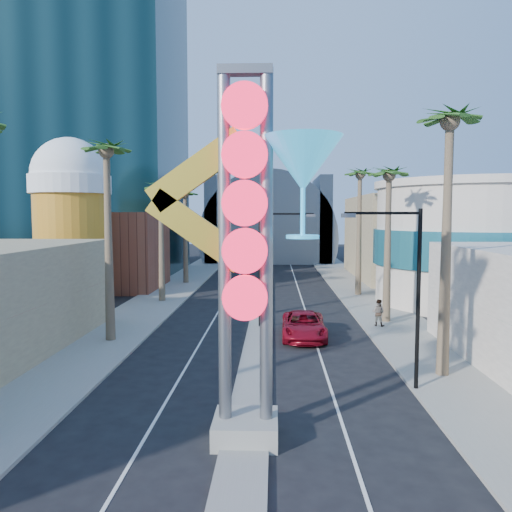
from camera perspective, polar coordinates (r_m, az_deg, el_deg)
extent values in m
plane|color=black|center=(15.63, -1.88, -24.88)|extent=(240.00, 240.00, 0.00)
cube|color=gray|center=(50.26, -9.97, -4.13)|extent=(5.00, 100.00, 0.15)
cube|color=gray|center=(49.89, 11.96, -4.23)|extent=(5.00, 100.00, 0.15)
cube|color=gray|center=(52.13, 1.02, -3.75)|extent=(1.60, 84.00, 0.15)
cube|color=black|center=(71.59, -17.61, 18.44)|extent=(20.00, 20.00, 50.00)
cube|color=brown|center=(54.41, -16.07, 0.58)|extent=(10.00, 10.00, 8.00)
cube|color=#968261|center=(63.43, 15.82, 2.05)|extent=(10.00, 20.00, 10.00)
cylinder|color=orange|center=(47.20, -20.28, 1.10)|extent=(6.40, 6.40, 10.00)
cylinder|color=white|center=(47.20, -20.46, 7.65)|extent=(7.00, 7.00, 1.60)
sphere|color=white|center=(47.25, -20.49, 8.62)|extent=(6.60, 6.60, 6.60)
cylinder|color=#BAAD9E|center=(46.85, 23.42, 0.98)|extent=(16.00, 16.00, 10.00)
cylinder|color=#216F82|center=(46.85, 23.42, 0.98)|extent=(16.60, 16.60, 3.00)
cylinder|color=#BAAD9E|center=(46.85, 23.63, 7.46)|extent=(16.60, 16.60, 0.60)
cylinder|color=slate|center=(85.65, 1.46, 2.19)|extent=(22.00, 16.00, 22.00)
cube|color=slate|center=(86.14, -4.55, 4.19)|extent=(2.00, 16.00, 14.00)
cube|color=slate|center=(85.94, 7.49, 4.16)|extent=(2.00, 16.00, 14.00)
cube|color=gray|center=(18.13, -1.19, -19.10)|extent=(2.20, 2.20, 0.80)
cylinder|color=slate|center=(16.69, -3.62, 0.51)|extent=(0.44, 0.44, 12.00)
cylinder|color=slate|center=(16.61, 1.19, 0.50)|extent=(0.44, 0.44, 12.00)
cube|color=slate|center=(17.24, -1.26, 20.46)|extent=(1.80, 0.50, 0.30)
cylinder|color=red|center=(16.61, -1.33, 16.81)|extent=(1.50, 0.25, 1.50)
cylinder|color=red|center=(16.36, -1.32, 11.49)|extent=(1.50, 0.25, 1.50)
cylinder|color=red|center=(16.25, -1.30, 6.05)|extent=(1.50, 0.25, 1.50)
cylinder|color=red|center=(16.28, -1.29, 0.59)|extent=(1.50, 0.25, 1.50)
cylinder|color=red|center=(16.47, -1.28, -4.79)|extent=(1.50, 0.25, 1.50)
cube|color=gold|center=(16.83, -6.77, 9.73)|extent=(3.47, 0.25, 2.80)
cube|color=gold|center=(16.77, -6.70, 2.90)|extent=(3.47, 0.25, 2.80)
cone|color=#28ADE6|center=(16.67, 5.40, 10.48)|extent=(2.60, 2.60, 1.80)
cylinder|color=#28ADE6|center=(16.59, 5.36, 4.97)|extent=(0.16, 0.16, 1.60)
cylinder|color=#28ADE6|center=(16.60, 5.34, 2.21)|extent=(1.10, 1.10, 0.12)
cylinder|color=black|center=(33.78, 0.45, -1.63)|extent=(0.18, 0.18, 8.00)
cube|color=black|center=(33.57, 3.54, 4.82)|extent=(3.60, 0.12, 0.12)
cube|color=slate|center=(33.65, 6.27, 4.63)|extent=(0.60, 0.25, 0.18)
cylinder|color=black|center=(57.69, 1.14, 0.99)|extent=(0.18, 0.18, 8.00)
cube|color=black|center=(57.63, -0.65, 4.77)|extent=(3.60, 0.12, 0.12)
cube|color=slate|center=(57.73, -2.24, 4.66)|extent=(0.60, 0.25, 0.18)
cylinder|color=black|center=(22.75, 18.05, -4.94)|extent=(0.18, 0.18, 8.00)
cube|color=black|center=(22.05, 14.24, 4.77)|extent=(3.24, 0.12, 0.12)
cube|color=slate|center=(21.80, 10.52, 4.57)|extent=(0.60, 0.25, 0.18)
cylinder|color=brown|center=(31.26, -16.49, 0.89)|extent=(0.40, 0.40, 11.50)
sphere|color=#204B19|center=(31.43, -16.74, 11.41)|extent=(2.40, 2.40, 2.40)
cylinder|color=brown|center=(44.77, -10.76, 1.12)|extent=(0.40, 0.40, 10.00)
sphere|color=#204B19|center=(44.75, -10.86, 7.53)|extent=(2.40, 2.40, 2.40)
cylinder|color=brown|center=(56.51, -8.06, 1.88)|extent=(0.40, 0.40, 10.00)
sphere|color=#204B19|center=(56.49, -8.12, 6.95)|extent=(2.40, 2.40, 2.40)
cylinder|color=brown|center=(24.95, 20.88, 0.44)|extent=(0.40, 0.40, 12.00)
sphere|color=#204B19|center=(25.26, 21.29, 14.14)|extent=(2.40, 2.40, 2.40)
cylinder|color=brown|center=(36.54, 14.80, 0.66)|extent=(0.40, 0.40, 10.50)
sphere|color=#204B19|center=(36.57, 14.98, 8.90)|extent=(2.40, 2.40, 2.40)
cylinder|color=brown|center=(48.28, 11.69, 2.25)|extent=(0.40, 0.40, 11.50)
sphere|color=#204B19|center=(48.39, 11.80, 9.07)|extent=(2.40, 2.40, 2.40)
imported|color=maroon|center=(31.75, 5.49, -7.90)|extent=(2.79, 5.88, 1.62)
imported|color=gray|center=(35.32, 13.80, -6.30)|extent=(1.11, 1.03, 1.84)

